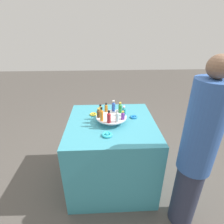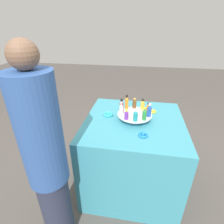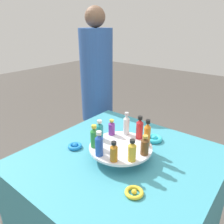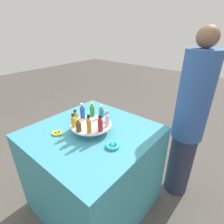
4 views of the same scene
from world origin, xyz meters
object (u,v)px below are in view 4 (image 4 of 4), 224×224
bottle_teal (101,112)px  ribbon_bow_blue (105,116)px  bottle_gold (73,121)px  person_figure (189,123)px  bottle_blue (82,111)px  bottle_green (92,110)px  ribbon_bow_gold (57,133)px  bottle_brown (79,126)px  bottle_red (100,124)px  bottle_clear (107,119)px  ribbon_bow_teal (112,146)px  display_stand (91,126)px  bottle_orange (89,125)px  bottle_amber (75,116)px  bottle_purple (107,116)px

bottle_teal → ribbon_bow_blue: (-0.12, -0.07, -0.11)m
bottle_gold → person_figure: bearing=141.4°
bottle_teal → person_figure: size_ratio=0.07×
bottle_blue → bottle_teal: bearing=130.9°
bottle_green → bottle_blue: 0.08m
ribbon_bow_gold → bottle_brown: bearing=110.1°
bottle_red → person_figure: size_ratio=0.08×
bottle_green → ribbon_bow_gold: bearing=-16.7°
bottle_clear → ribbon_bow_teal: bottle_clear is taller
display_stand → ribbon_bow_teal: display_stand is taller
bottle_orange → ribbon_bow_gold: bearing=-69.1°
bottle_clear → ribbon_bow_blue: bearing=-134.2°
bottle_gold → bottle_orange: 0.15m
bottle_amber → person_figure: 0.97m
display_stand → bottle_amber: size_ratio=3.27×
bottle_red → ribbon_bow_teal: bottle_red is taller
ribbon_bow_gold → bottle_green: bearing=163.3°
ribbon_bow_gold → bottle_teal: bearing=153.6°
bottle_purple → bottle_teal: bearing=-103.1°
bottle_brown → ribbon_bow_gold: 0.22m
bottle_gold → ribbon_bow_blue: size_ratio=1.35×
ribbon_bow_gold → bottle_gold: bearing=128.8°
bottle_teal → bottle_red: bearing=40.9°
bottle_blue → bottle_amber: bearing=4.9°
person_figure → bottle_gold: bearing=1.2°
bottle_purple → person_figure: 0.72m
bottle_brown → ribbon_bow_blue: bottle_brown is taller
bottle_gold → ribbon_bow_teal: size_ratio=1.10×
display_stand → bottle_orange: (0.10, 0.09, 0.08)m
ribbon_bow_blue → ribbon_bow_gold: (0.45, -0.09, -0.00)m
ribbon_bow_teal → ribbon_bow_blue: ribbon_bow_teal is taller
bottle_green → bottle_teal: bearing=112.9°
ribbon_bow_blue → ribbon_bow_gold: 0.46m
bottle_clear → ribbon_bow_teal: 0.21m
bottle_clear → ribbon_bow_teal: size_ratio=1.34×
bottle_amber → bottle_clear: bearing=112.9°
bottle_blue → bottle_orange: bottle_orange is taller
bottle_orange → ribbon_bow_blue: (-0.35, -0.17, -0.12)m
display_stand → bottle_clear: (-0.05, 0.12, 0.08)m
bottle_orange → bottle_clear: (-0.15, 0.03, -0.01)m
bottle_teal → bottle_blue: bearing=-49.1°
bottle_clear → bottle_teal: bottle_clear is taller
ribbon_bow_teal → person_figure: person_figure is taller
bottle_amber → ribbon_bow_blue: 0.32m
bottle_amber → bottle_red: bottle_red is taller
bottle_blue → bottle_brown: (0.16, 0.14, -0.01)m
bottle_blue → bottle_purple: bearing=112.9°
bottle_red → ribbon_bow_gold: bottle_red is taller
display_stand → bottle_amber: bearing=-67.1°
bottle_orange → person_figure: size_ratio=0.09×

